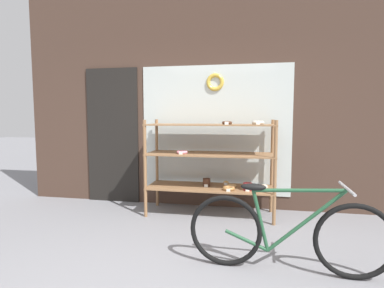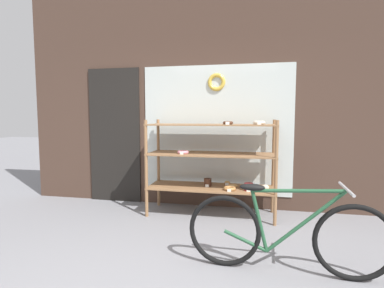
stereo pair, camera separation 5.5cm
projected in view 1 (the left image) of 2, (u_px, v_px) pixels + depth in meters
storefront_facade at (200, 80)px, 4.44m from camera, size 5.63×0.13×3.91m
display_case at (212, 159)px, 4.08m from camera, size 1.73×0.57×1.31m
bicycle at (286, 233)px, 2.58m from camera, size 1.72×0.46×0.78m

